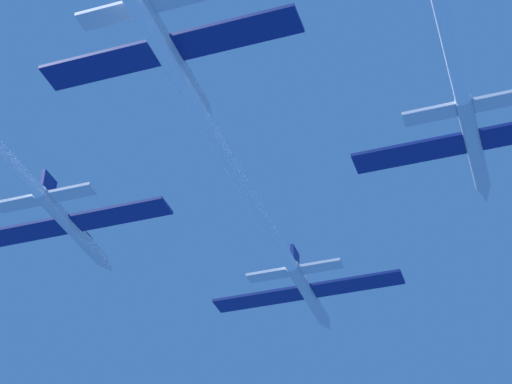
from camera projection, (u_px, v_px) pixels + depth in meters
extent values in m
cylinder|color=silver|center=(309.00, 294.00, 80.95)|extent=(1.14, 10.34, 1.14)
cone|color=silver|center=(327.00, 325.00, 85.85)|extent=(1.12, 2.28, 1.12)
ellipsoid|color=black|center=(315.00, 301.00, 82.99)|extent=(0.80, 2.07, 0.57)
cube|color=navy|center=(258.00, 299.00, 81.72)|extent=(7.86, 2.28, 0.25)
cube|color=navy|center=(357.00, 284.00, 79.37)|extent=(7.86, 2.28, 0.25)
cube|color=navy|center=(295.00, 258.00, 78.53)|extent=(0.30, 1.86, 1.66)
cube|color=silver|center=(268.00, 275.00, 78.18)|extent=(3.54, 1.37, 0.25)
cube|color=silver|center=(321.00, 266.00, 76.96)|extent=(3.54, 1.37, 0.25)
cylinder|color=white|center=(199.00, 111.00, 60.49)|extent=(1.02, 42.27, 1.02)
cylinder|color=silver|center=(72.00, 228.00, 73.22)|extent=(1.14, 10.34, 1.14)
cone|color=silver|center=(107.00, 266.00, 78.13)|extent=(1.12, 2.28, 1.12)
ellipsoid|color=black|center=(86.00, 237.00, 75.27)|extent=(0.80, 2.07, 0.57)
cube|color=navy|center=(19.00, 234.00, 73.99)|extent=(7.86, 2.28, 0.25)
cube|color=navy|center=(121.00, 214.00, 71.64)|extent=(7.86, 2.28, 0.25)
cube|color=navy|center=(48.00, 185.00, 70.80)|extent=(0.30, 1.86, 1.66)
cube|color=silver|center=(18.00, 204.00, 70.45)|extent=(3.54, 1.37, 0.25)
cube|color=silver|center=(72.00, 192.00, 69.23)|extent=(3.54, 1.37, 0.25)
cylinder|color=silver|center=(474.00, 145.00, 64.56)|extent=(1.14, 10.34, 1.14)
cone|color=silver|center=(485.00, 194.00, 69.47)|extent=(1.12, 2.28, 1.12)
ellipsoid|color=black|center=(477.00, 158.00, 66.61)|extent=(0.80, 2.07, 0.57)
cube|color=navy|center=(409.00, 154.00, 65.33)|extent=(7.86, 2.28, 0.25)
cube|color=navy|center=(463.00, 93.00, 62.14)|extent=(0.30, 1.86, 1.66)
cube|color=silver|center=(430.00, 115.00, 61.79)|extent=(3.54, 1.37, 0.25)
cube|color=silver|center=(501.00, 100.00, 60.57)|extent=(3.54, 1.37, 0.25)
cylinder|color=silver|center=(172.00, 55.00, 57.45)|extent=(1.14, 10.34, 1.14)
cone|color=silver|center=(208.00, 116.00, 62.35)|extent=(1.12, 2.28, 1.12)
ellipsoid|color=black|center=(186.00, 73.00, 59.49)|extent=(0.80, 2.07, 0.57)
cube|color=navy|center=(103.00, 65.00, 58.22)|extent=(7.86, 2.28, 0.25)
cube|color=navy|center=(237.00, 33.00, 55.87)|extent=(7.86, 2.28, 0.25)
cube|color=silver|center=(107.00, 15.00, 54.68)|extent=(3.54, 1.37, 0.25)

